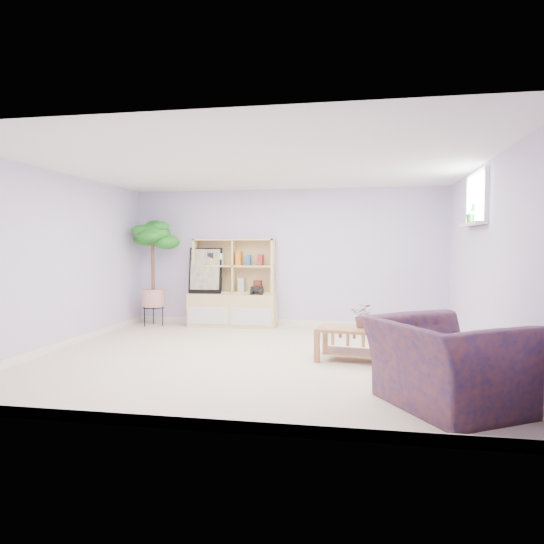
% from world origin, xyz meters
% --- Properties ---
extents(floor, '(5.50, 5.00, 0.01)m').
position_xyz_m(floor, '(0.00, 0.00, 0.00)').
color(floor, beige).
rests_on(floor, ground).
extents(ceiling, '(5.50, 5.00, 0.01)m').
position_xyz_m(ceiling, '(0.00, 0.00, 2.40)').
color(ceiling, white).
rests_on(ceiling, walls).
extents(walls, '(5.51, 5.01, 2.40)m').
position_xyz_m(walls, '(0.00, 0.00, 1.20)').
color(walls, silver).
rests_on(walls, floor).
extents(baseboard, '(5.50, 5.00, 0.10)m').
position_xyz_m(baseboard, '(0.00, 0.00, 0.05)').
color(baseboard, white).
rests_on(baseboard, floor).
extents(window, '(0.10, 0.98, 0.68)m').
position_xyz_m(window, '(2.73, 0.60, 2.00)').
color(window, white).
rests_on(window, walls).
extents(window_sill, '(0.14, 1.00, 0.04)m').
position_xyz_m(window_sill, '(2.67, 0.60, 1.68)').
color(window_sill, white).
rests_on(window_sill, walls).
extents(storage_unit, '(1.53, 0.52, 1.53)m').
position_xyz_m(storage_unit, '(-0.90, 2.24, 0.77)').
color(storage_unit, '#D3BC79').
rests_on(storage_unit, floor).
extents(poster, '(0.59, 0.17, 0.80)m').
position_xyz_m(poster, '(-1.39, 2.21, 0.98)').
color(poster, yellow).
rests_on(poster, storage_unit).
extents(toy_truck, '(0.30, 0.21, 0.15)m').
position_xyz_m(toy_truck, '(-0.45, 2.15, 0.65)').
color(toy_truck, black).
rests_on(toy_truck, storage_unit).
extents(coffee_table, '(1.06, 0.68, 0.41)m').
position_xyz_m(coffee_table, '(1.26, -0.01, 0.20)').
color(coffee_table, olive).
rests_on(coffee_table, floor).
extents(table_plant, '(0.32, 0.30, 0.30)m').
position_xyz_m(table_plant, '(1.31, 0.02, 0.56)').
color(table_plant, '#246629').
rests_on(table_plant, coffee_table).
extents(floor_tree, '(0.75, 0.75, 1.87)m').
position_xyz_m(floor_tree, '(-2.30, 2.05, 0.94)').
color(floor_tree, '#1C7022').
rests_on(floor_tree, floor).
extents(armchair, '(1.49, 1.54, 0.87)m').
position_xyz_m(armchair, '(1.99, -1.62, 0.44)').
color(armchair, navy).
rests_on(armchair, floor).
extents(sill_plant, '(0.16, 0.13, 0.25)m').
position_xyz_m(sill_plant, '(2.67, 0.63, 1.82)').
color(sill_plant, '#1C7022').
rests_on(sill_plant, window_sill).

